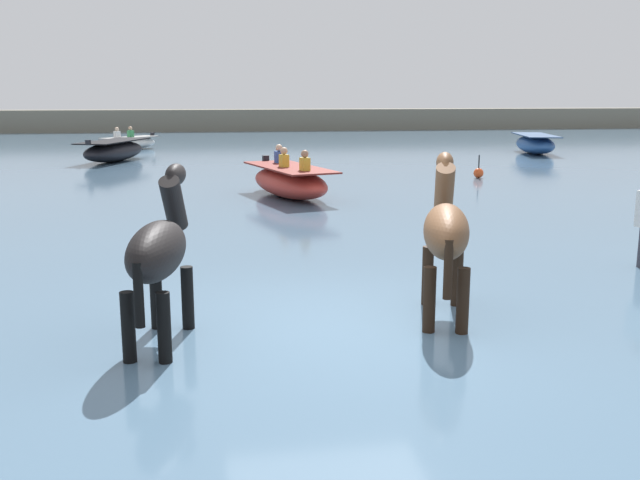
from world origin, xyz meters
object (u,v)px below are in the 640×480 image
horse_lead_bay (446,234)px  boat_far_offshore (114,151)px  horse_trailing_black (159,254)px  boat_far_inshore (535,144)px  boat_distant_west (130,143)px  channel_buoy (478,173)px  boat_near_port (290,181)px

horse_lead_bay → boat_far_offshore: (-6.18, 20.19, -0.58)m
horse_trailing_black → boat_far_inshore: 25.84m
horse_trailing_black → boat_far_inshore: bearing=56.4°
boat_distant_west → boat_far_offshore: size_ratio=0.68×
horse_trailing_black → channel_buoy: bearing=57.1°
boat_far_offshore → boat_far_inshore: boat_far_offshore is taller
boat_far_offshore → boat_far_inshore: bearing=3.1°
boat_distant_west → boat_far_offshore: (0.00, -5.65, 0.09)m
boat_near_port → boat_far_inshore: boat_near_port is taller
horse_lead_bay → boat_near_port: horse_lead_bay is taller
horse_lead_bay → horse_trailing_black: size_ratio=1.03×
boat_far_offshore → boat_far_inshore: 17.34m
channel_buoy → boat_near_port: bearing=-153.2°
boat_distant_west → channel_buoy: boat_distant_west is taller
channel_buoy → horse_lead_bay: bearing=-112.8°
horse_lead_bay → channel_buoy: (5.44, 12.95, -0.81)m
horse_trailing_black → boat_far_offshore: horse_trailing_black is taller
horse_lead_bay → boat_near_port: size_ratio=0.56×
horse_trailing_black → channel_buoy: size_ratio=2.96×
boat_distant_west → boat_far_inshore: bearing=-15.2°
horse_trailing_black → channel_buoy: 15.90m
boat_near_port → channel_buoy: size_ratio=5.43×
boat_distant_west → boat_near_port: bearing=-71.0°
boat_distant_west → boat_far_inshore: (17.31, -4.71, 0.10)m
horse_trailing_black → boat_far_offshore: bearing=98.3°
boat_far_offshore → boat_near_port: (5.50, -10.33, -0.00)m
horse_trailing_black → boat_near_port: horse_trailing_black is taller
horse_lead_bay → boat_near_port: (-0.68, 9.86, -0.58)m
boat_near_port → boat_distant_west: bearing=109.0°
boat_distant_west → boat_far_offshore: boat_distant_west is taller
horse_trailing_black → boat_far_offshore: (-3.01, 20.58, -0.55)m
boat_far_offshore → boat_near_port: size_ratio=1.11×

